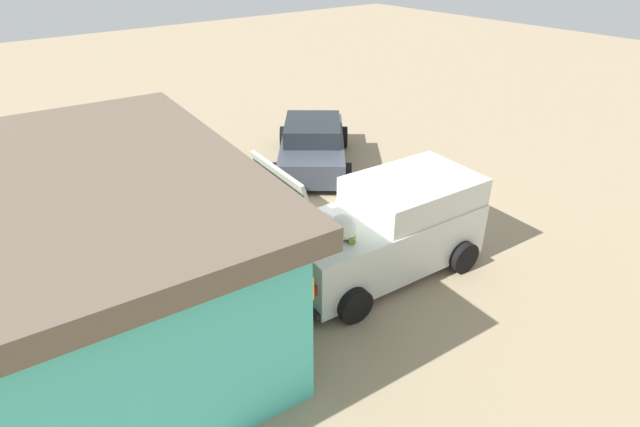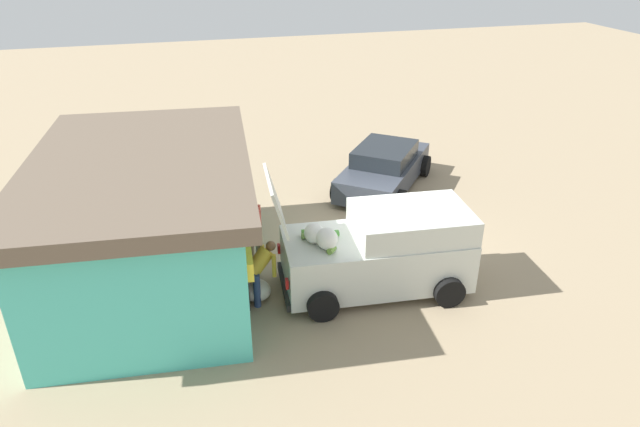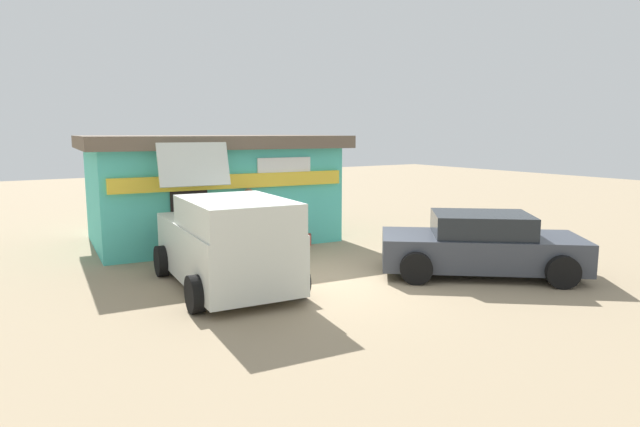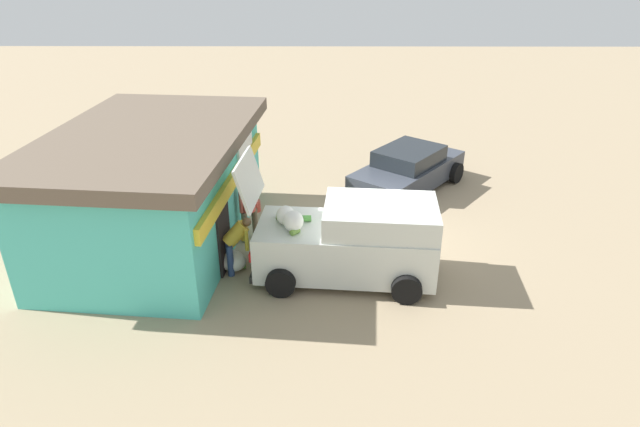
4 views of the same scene
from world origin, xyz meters
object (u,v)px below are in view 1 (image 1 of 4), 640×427
Objects in this scene: unloaded_banana_pile at (261,306)px; storefront_bar at (105,252)px; vendor_standing at (231,232)px; customer_bending at (268,278)px; delivery_van at (387,228)px; parked_sedan at (313,144)px; paint_bucket at (193,233)px.

storefront_bar is at bearing 56.35° from unloaded_banana_pile.
vendor_standing reaches higher than customer_bending.
unloaded_banana_pile is at bearing 84.93° from delivery_van.
parked_sedan reaches higher than unloaded_banana_pile.
parked_sedan is at bearing -70.52° from paint_bucket.
unloaded_banana_pile is 2.89× the size of paint_bucket.
unloaded_banana_pile is (-1.35, -2.03, -1.29)m from storefront_bar.
delivery_van is 1.01× the size of parked_sedan.
parked_sedan is at bearing -45.20° from unloaded_banana_pile.
parked_sedan reaches higher than paint_bucket.
parked_sedan is at bearing -63.40° from storefront_bar.
customer_bending is (0.19, 2.66, -0.11)m from delivery_van.
vendor_standing is at bearing 56.28° from delivery_van.
customer_bending is at bearing 85.94° from delivery_van.
storefront_bar is 5.11m from delivery_van.
customer_bending reaches higher than unloaded_banana_pile.
delivery_van is 2.67m from customer_bending.
storefront_bar is 2.36m from vendor_standing.
parked_sedan is 2.62× the size of vendor_standing.
customer_bending is (-4.83, 4.67, 0.18)m from parked_sedan.
customer_bending is 4.18× the size of paint_bucket.
delivery_van is 3.03m from vendor_standing.
parked_sedan is 4.70× the size of unloaded_banana_pile.
unloaded_banana_pile is at bearing 169.38° from vendor_standing.
parked_sedan is 6.72m from customer_bending.
storefront_bar is 2.75m from unloaded_banana_pile.
paint_bucket is at bearing 2.40° from vendor_standing.
delivery_van is 3.29× the size of customer_bending.
paint_bucket is (-1.63, 4.60, -0.47)m from parked_sedan.
paint_bucket is (3.14, -0.20, -0.07)m from unloaded_banana_pile.
customer_bending is (-1.41, -2.16, -0.70)m from storefront_bar.
paint_bucket is at bearing -51.17° from storefront_bar.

